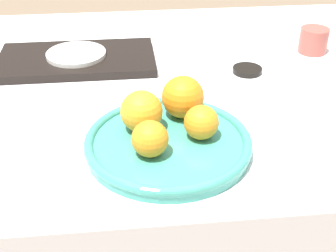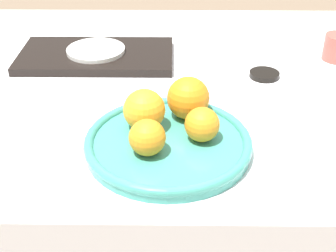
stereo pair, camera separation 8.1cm
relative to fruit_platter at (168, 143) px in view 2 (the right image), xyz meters
name	(u,v)px [view 2 (the right image)]	position (x,y,z in m)	size (l,w,h in m)	color
table	(163,195)	(-0.02, 0.29, -0.37)	(1.43, 0.96, 0.71)	white
fruit_platter	(168,143)	(0.00, 0.00, 0.00)	(0.30, 0.30, 0.03)	teal
orange_0	(144,110)	(-0.04, 0.04, 0.04)	(0.08, 0.08, 0.08)	orange
orange_1	(147,138)	(-0.03, -0.04, 0.04)	(0.06, 0.06, 0.06)	orange
orange_2	(202,124)	(0.06, 0.01, 0.04)	(0.06, 0.06, 0.06)	orange
orange_3	(188,98)	(0.04, 0.08, 0.05)	(0.08, 0.08, 0.08)	orange
serving_tray	(96,56)	(-0.18, 0.39, 0.00)	(0.38, 0.20, 0.02)	black
side_plate	(96,50)	(-0.18, 0.39, 0.01)	(0.14, 0.14, 0.01)	silver
soy_dish	(264,75)	(0.22, 0.30, -0.01)	(0.07, 0.07, 0.01)	black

